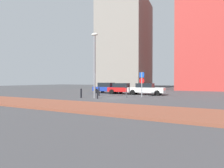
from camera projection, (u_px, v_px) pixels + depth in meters
ground_plane at (107, 97)px, 18.19m from camera, size 120.00×120.00×0.00m
sidewalk_brick at (62, 105)px, 12.02m from camera, size 40.00×3.88×0.14m
parked_car_blue at (108, 88)px, 24.84m from camera, size 4.64×2.06×1.51m
parked_car_red at (123, 88)px, 23.20m from camera, size 4.22×2.05×1.46m
parked_car_white at (146, 89)px, 21.83m from camera, size 4.46×2.05×1.46m
parking_sign_post at (142, 81)px, 18.48m from camera, size 0.59×0.15×2.70m
parking_meter at (126, 90)px, 17.95m from camera, size 0.18×0.14×1.30m
street_lamp at (95, 60)px, 17.40m from camera, size 0.70×0.36×6.57m
traffic_bollard_near at (97, 94)px, 16.86m from camera, size 0.13×0.13×0.89m
traffic_bollard_mid at (81, 93)px, 17.80m from camera, size 0.17×0.17×0.94m
traffic_bollard_far at (99, 92)px, 20.25m from camera, size 0.15×0.15×0.99m
building_under_construction at (125, 45)px, 44.30m from camera, size 11.02×13.08×22.23m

